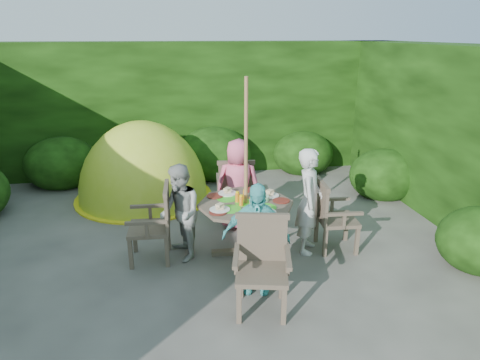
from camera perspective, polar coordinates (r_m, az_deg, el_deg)
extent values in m
plane|color=#4A4742|center=(5.31, -5.61, -11.06)|extent=(60.00, 60.00, 0.00)
cube|color=black|center=(8.71, -8.09, 9.58)|extent=(9.00, 1.00, 2.50)
cylinder|color=#42372B|center=(5.37, 0.75, -6.67)|extent=(0.12, 0.12, 0.65)
cube|color=#42372B|center=(5.51, 0.74, -9.46)|extent=(0.87, 0.14, 0.06)
cube|color=#42372B|center=(5.51, 0.74, -9.46)|extent=(0.14, 0.87, 0.06)
cylinder|color=#42372B|center=(5.23, 0.77, -3.26)|extent=(1.25, 1.25, 0.04)
cylinder|color=green|center=(5.04, -1.35, -3.89)|extent=(0.27, 0.27, 0.00)
cylinder|color=green|center=(5.10, 3.38, -3.66)|extent=(0.27, 0.27, 0.00)
cylinder|color=green|center=(5.36, -1.72, -2.46)|extent=(0.27, 0.27, 0.00)
cylinder|color=green|center=(5.41, 2.74, -2.26)|extent=(0.27, 0.27, 0.00)
cylinder|color=green|center=(5.22, 0.77, -3.05)|extent=(0.27, 0.27, 0.00)
cylinder|color=white|center=(5.45, 3.96, -2.05)|extent=(0.24, 0.24, 0.01)
cylinder|color=white|center=(5.51, -1.68, -1.77)|extent=(0.24, 0.24, 0.01)
cylinder|color=white|center=(5.01, -2.71, -3.96)|extent=(0.24, 0.24, 0.01)
cylinder|color=white|center=(4.95, 3.49, -4.30)|extent=(0.24, 0.24, 0.01)
cylinder|color=red|center=(5.29, 5.51, -2.75)|extent=(0.21, 0.21, 0.01)
cylinder|color=red|center=(5.63, 1.57, -1.32)|extent=(0.21, 0.21, 0.01)
cylinder|color=red|center=(5.43, -3.34, -2.13)|extent=(0.21, 0.21, 0.01)
cylinder|color=red|center=(4.95, -2.94, -4.28)|extent=(0.21, 0.21, 0.01)
cylinder|color=red|center=(4.86, 3.03, -4.75)|extent=(0.21, 0.21, 0.01)
cylinder|color=green|center=(5.29, 2.97, -2.44)|extent=(0.17, 0.17, 0.06)
cylinder|color=olive|center=(5.08, 0.79, 1.21)|extent=(0.05, 0.05, 2.20)
cube|color=#42372B|center=(5.61, 12.84, -5.19)|extent=(0.50, 0.52, 0.05)
cube|color=#42372B|center=(5.59, 15.33, -7.82)|extent=(0.05, 0.05, 0.39)
cube|color=#42372B|center=(5.93, 13.97, -6.08)|extent=(0.05, 0.05, 0.39)
cube|color=#42372B|center=(5.46, 11.28, -8.14)|extent=(0.05, 0.05, 0.39)
cube|color=#42372B|center=(5.81, 10.15, -6.33)|extent=(0.05, 0.05, 0.39)
cube|color=#42372B|center=(5.45, 10.80, -2.92)|extent=(0.07, 0.48, 0.46)
cube|color=#42372B|center=(5.33, 13.77, -4.42)|extent=(0.47, 0.08, 0.04)
cube|color=#42372B|center=(5.75, 12.24, -2.53)|extent=(0.47, 0.08, 0.04)
cube|color=#42372B|center=(5.32, -12.02, -6.35)|extent=(0.51, 0.53, 0.05)
cube|color=#42372B|center=(5.62, -13.86, -7.44)|extent=(0.05, 0.05, 0.40)
cube|color=#42372B|center=(5.25, -14.38, -9.48)|extent=(0.05, 0.05, 0.40)
cube|color=#42372B|center=(5.58, -9.53, -7.32)|extent=(0.05, 0.05, 0.40)
cube|color=#42372B|center=(5.21, -9.71, -9.38)|extent=(0.05, 0.05, 0.40)
cube|color=#42372B|center=(5.20, -9.68, -3.69)|extent=(0.07, 0.50, 0.48)
cube|color=#42372B|center=(5.47, -11.95, -3.41)|extent=(0.48, 0.08, 0.04)
cube|color=#42372B|center=(5.01, -12.40, -5.58)|extent=(0.48, 0.08, 0.04)
cube|color=#42372B|center=(6.42, -0.66, -1.42)|extent=(0.54, 0.53, 0.05)
cube|color=#42372B|center=(6.70, 1.03, -2.44)|extent=(0.05, 0.05, 0.40)
cube|color=#42372B|center=(6.68, -2.58, -2.53)|extent=(0.05, 0.05, 0.40)
cube|color=#42372B|center=(6.31, 1.39, -3.84)|extent=(0.05, 0.05, 0.40)
cube|color=#42372B|center=(6.29, -2.45, -3.95)|extent=(0.05, 0.05, 0.40)
cube|color=#42372B|center=(6.11, -0.53, 0.10)|extent=(0.50, 0.09, 0.48)
cube|color=#42372B|center=(6.37, 1.57, 0.25)|extent=(0.10, 0.48, 0.04)
cube|color=#42372B|center=(6.34, -2.92, 0.14)|extent=(0.10, 0.48, 0.04)
cube|color=#42372B|center=(4.30, 2.91, -12.35)|extent=(0.60, 0.58, 0.05)
cube|color=#42372B|center=(4.25, -0.13, -16.26)|extent=(0.06, 0.06, 0.41)
cube|color=#42372B|center=(4.25, 5.87, -16.33)|extent=(0.06, 0.06, 0.41)
cube|color=#42372B|center=(4.60, 0.13, -13.19)|extent=(0.06, 0.06, 0.41)
cube|color=#42372B|center=(4.60, 5.58, -13.26)|extent=(0.06, 0.06, 0.41)
cube|color=#42372B|center=(4.38, 2.96, -7.84)|extent=(0.50, 0.15, 0.48)
cube|color=#42372B|center=(4.21, -0.53, -10.04)|extent=(0.15, 0.48, 0.04)
cube|color=#42372B|center=(4.22, 6.44, -10.13)|extent=(0.15, 0.48, 0.04)
imported|color=silver|center=(5.39, 9.24, -2.80)|extent=(0.49, 0.58, 1.35)
imported|color=#A8A9A4|center=(5.22, -8.00, -4.38)|extent=(0.57, 0.67, 1.20)
imported|color=#E45E80|center=(5.98, -0.26, -0.59)|extent=(0.72, 0.56, 1.29)
imported|color=#54C4C3|center=(4.54, 2.13, -7.75)|extent=(0.77, 0.47, 1.23)
ellipsoid|color=#B0C926|center=(7.49, -12.59, -2.20)|extent=(2.28, 2.28, 2.61)
ellipsoid|color=black|center=(6.81, -12.40, -4.39)|extent=(0.76, 0.43, 0.90)
cylinder|color=yellow|center=(7.49, -12.60, -2.09)|extent=(2.29, 2.29, 0.03)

